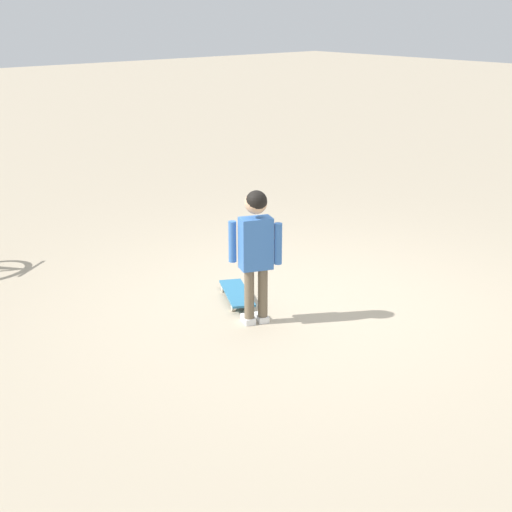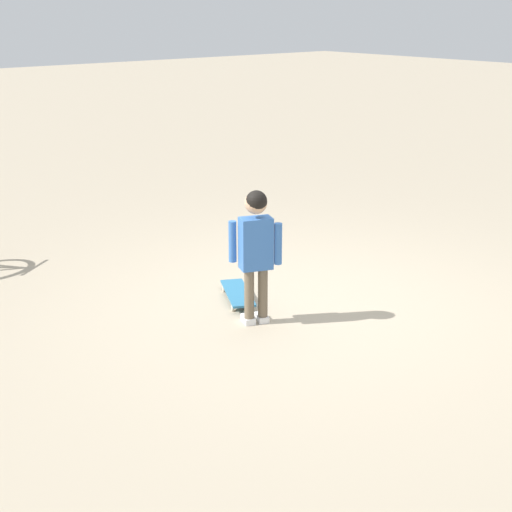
% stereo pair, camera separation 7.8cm
% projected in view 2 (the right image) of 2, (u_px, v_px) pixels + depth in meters
% --- Properties ---
extents(ground_plane, '(50.00, 50.00, 0.00)m').
position_uv_depth(ground_plane, '(310.00, 304.00, 6.23)').
color(ground_plane, tan).
extents(child_person, '(0.32, 0.29, 1.06)m').
position_uv_depth(child_person, '(256.00, 243.00, 5.66)').
color(child_person, brown).
rests_on(child_person, ground).
extents(skateboard, '(0.64, 0.46, 0.07)m').
position_uv_depth(skateboard, '(238.00, 293.00, 6.30)').
color(skateboard, teal).
rests_on(skateboard, ground).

